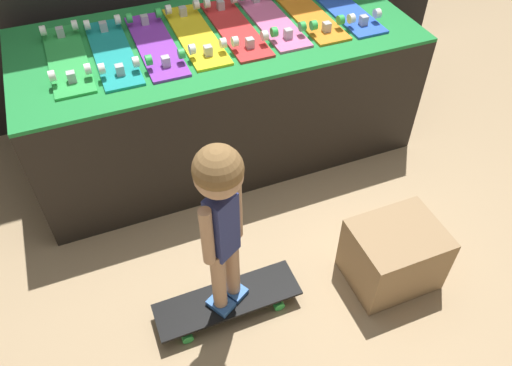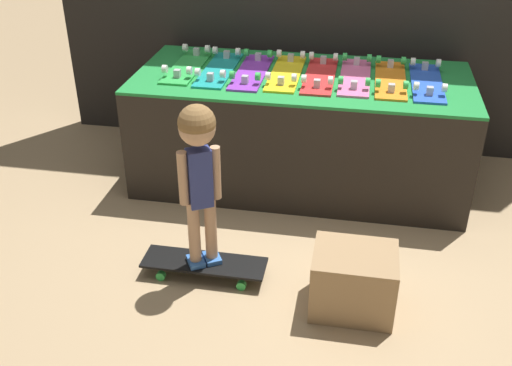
% 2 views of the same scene
% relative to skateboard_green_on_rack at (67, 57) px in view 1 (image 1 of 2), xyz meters
% --- Properties ---
extents(ground_plane, '(16.00, 16.00, 0.00)m').
position_rel_skateboard_green_on_rack_xyz_m(ground_plane, '(0.80, -0.70, -0.79)').
color(ground_plane, tan).
extents(display_rack, '(2.22, 1.00, 0.77)m').
position_rel_skateboard_green_on_rack_xyz_m(display_rack, '(0.80, -0.03, -0.40)').
color(display_rack, black).
rests_on(display_rack, ground_plane).
extents(skateboard_green_on_rack, '(0.20, 0.71, 0.09)m').
position_rel_skateboard_green_on_rack_xyz_m(skateboard_green_on_rack, '(0.00, 0.00, 0.00)').
color(skateboard_green_on_rack, green).
rests_on(skateboard_green_on_rack, display_rack).
extents(skateboard_teal_on_rack, '(0.20, 0.71, 0.09)m').
position_rel_skateboard_green_on_rack_xyz_m(skateboard_teal_on_rack, '(0.23, -0.02, 0.00)').
color(skateboard_teal_on_rack, teal).
rests_on(skateboard_teal_on_rack, display_rack).
extents(skateboard_purple_on_rack, '(0.20, 0.71, 0.09)m').
position_rel_skateboard_green_on_rack_xyz_m(skateboard_purple_on_rack, '(0.46, -0.03, 0.00)').
color(skateboard_purple_on_rack, purple).
rests_on(skateboard_purple_on_rack, display_rack).
extents(skateboard_yellow_on_rack, '(0.20, 0.71, 0.09)m').
position_rel_skateboard_green_on_rack_xyz_m(skateboard_yellow_on_rack, '(0.68, -0.01, 0.00)').
color(skateboard_yellow_on_rack, yellow).
rests_on(skateboard_yellow_on_rack, display_rack).
extents(skateboard_red_on_rack, '(0.20, 0.71, 0.09)m').
position_rel_skateboard_green_on_rack_xyz_m(skateboard_red_on_rack, '(0.91, -0.02, 0.00)').
color(skateboard_red_on_rack, red).
rests_on(skateboard_red_on_rack, display_rack).
extents(skateboard_pink_on_rack, '(0.20, 0.71, 0.09)m').
position_rel_skateboard_green_on_rack_xyz_m(skateboard_pink_on_rack, '(1.14, -0.00, 0.00)').
color(skateboard_pink_on_rack, pink).
rests_on(skateboard_pink_on_rack, display_rack).
extents(skateboard_orange_on_rack, '(0.20, 0.71, 0.09)m').
position_rel_skateboard_green_on_rack_xyz_m(skateboard_orange_on_rack, '(1.37, -0.02, 0.00)').
color(skateboard_orange_on_rack, orange).
rests_on(skateboard_orange_on_rack, display_rack).
extents(skateboard_blue_on_rack, '(0.20, 0.71, 0.09)m').
position_rel_skateboard_green_on_rack_xyz_m(skateboard_blue_on_rack, '(1.59, -0.02, 0.00)').
color(skateboard_blue_on_rack, blue).
rests_on(skateboard_blue_on_rack, display_rack).
extents(skateboard_on_floor, '(0.69, 0.21, 0.09)m').
position_rel_skateboard_green_on_rack_xyz_m(skateboard_on_floor, '(0.41, -1.23, -0.72)').
color(skateboard_on_floor, black).
rests_on(skateboard_on_floor, ground_plane).
extents(child, '(0.21, 0.19, 0.94)m').
position_rel_skateboard_green_on_rack_xyz_m(child, '(0.41, -1.23, -0.04)').
color(child, '#3870C6').
rests_on(child, skateboard_on_floor).
extents(storage_box, '(0.42, 0.34, 0.34)m').
position_rel_skateboard_green_on_rack_xyz_m(storage_box, '(1.23, -1.35, -0.62)').
color(storage_box, '#A37F56').
rests_on(storage_box, ground_plane).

